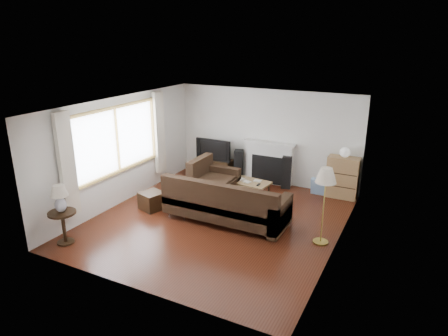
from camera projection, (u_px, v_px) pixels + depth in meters
The scene contains 17 objects.
room at pixel (217, 165), 8.21m from camera, with size 5.10×5.60×2.54m.
window at pixel (117, 140), 9.00m from camera, with size 0.12×2.74×1.54m, color olive.
curtain_near at pixel (67, 165), 7.74m from camera, with size 0.10×0.35×2.10m, color white.
curtain_far at pixel (159, 133), 10.31m from camera, with size 0.10×0.35×2.10m, color white.
fireplace at pixel (269, 163), 10.59m from camera, with size 1.40×0.26×1.15m, color white.
tv_stand at pixel (215, 168), 11.24m from camera, with size 0.99×0.45×0.50m, color black.
television at pixel (215, 149), 11.07m from camera, with size 1.04×0.14×0.60m, color black.
speaker_left at pixel (239, 165), 10.93m from camera, with size 0.23×0.28×0.83m, color black.
speaker_right at pixel (287, 172), 10.34m from camera, with size 0.24×0.28×0.85m, color black.
bookshelf at pixel (343, 177), 9.68m from camera, with size 0.75×0.35×1.02m, color #9C7548.
globe_lamp at pixel (345, 152), 9.48m from camera, with size 0.24×0.24×0.24m, color white.
sectional_sofa at pixel (226, 201), 8.43m from camera, with size 2.84×2.07×0.92m, color black.
coffee_table at pixel (248, 189), 9.80m from camera, with size 1.07×0.58×0.42m, color olive.
footstool at pixel (152, 201), 9.12m from camera, with size 0.47×0.47×0.40m, color black.
floor_lamp at pixel (324, 206), 7.45m from camera, with size 0.39×0.39×1.51m, color #AF963C.
side_table at pixel (64, 227), 7.58m from camera, with size 0.52×0.52×0.65m, color black.
table_lamp at pixel (60, 199), 7.39m from camera, with size 0.33×0.33×0.53m, color silver.
Camera 1 is at (3.66, -6.89, 3.80)m, focal length 32.00 mm.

